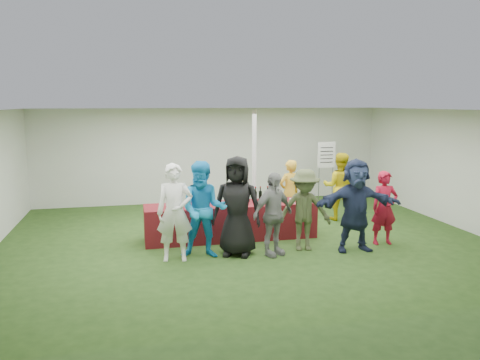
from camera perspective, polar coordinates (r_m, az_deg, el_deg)
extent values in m
plane|color=#284719|center=(9.96, 0.65, -7.23)|extent=(60.00, 60.00, 0.00)
plane|color=white|center=(13.55, -3.32, 3.03)|extent=(10.00, 0.00, 10.00)
plane|color=white|center=(5.93, 9.84, -5.42)|extent=(10.00, 0.00, 10.00)
plane|color=white|center=(11.87, 24.85, 1.27)|extent=(0.00, 8.00, 8.00)
plane|color=white|center=(9.55, 0.68, 8.50)|extent=(10.00, 10.00, 0.00)
cylinder|color=silver|center=(10.93, 1.74, 1.51)|extent=(0.10, 0.10, 2.70)
cube|color=maroon|center=(9.94, -1.13, -5.03)|extent=(3.60, 0.80, 0.75)
cylinder|color=black|center=(10.03, 0.64, -2.04)|extent=(0.07, 0.07, 0.22)
cylinder|color=black|center=(10.00, 0.64, -1.20)|extent=(0.03, 0.03, 0.08)
cylinder|color=maroon|center=(9.99, 0.64, -0.90)|extent=(0.03, 0.03, 0.02)
cylinder|color=black|center=(10.04, 0.98, -2.03)|extent=(0.07, 0.07, 0.22)
cylinder|color=black|center=(10.01, 0.99, -1.19)|extent=(0.03, 0.03, 0.08)
cylinder|color=maroon|center=(10.00, 0.99, -0.90)|extent=(0.03, 0.03, 0.02)
cylinder|color=black|center=(10.07, 1.88, -2.00)|extent=(0.07, 0.07, 0.22)
cylinder|color=black|center=(10.04, 1.88, -1.16)|extent=(0.03, 0.03, 0.08)
cylinder|color=maroon|center=(10.03, 1.89, -0.87)|extent=(0.03, 0.03, 0.02)
cylinder|color=black|center=(10.11, 2.49, -1.96)|extent=(0.07, 0.07, 0.22)
cylinder|color=black|center=(10.08, 2.49, -1.13)|extent=(0.03, 0.03, 0.08)
cylinder|color=maroon|center=(10.07, 2.50, -0.83)|extent=(0.03, 0.03, 0.02)
cylinder|color=black|center=(10.12, 3.37, -1.96)|extent=(0.07, 0.07, 0.22)
cylinder|color=black|center=(10.09, 3.38, -1.12)|extent=(0.03, 0.03, 0.08)
cylinder|color=maroon|center=(10.08, 3.38, -0.83)|extent=(0.03, 0.03, 0.02)
cylinder|color=black|center=(10.22, 3.63, -1.84)|extent=(0.07, 0.07, 0.22)
cylinder|color=black|center=(10.20, 3.64, -1.02)|extent=(0.03, 0.03, 0.08)
cylinder|color=maroon|center=(10.19, 3.64, -0.73)|extent=(0.03, 0.03, 0.02)
cylinder|color=silver|center=(9.42, -8.85, -3.58)|extent=(0.06, 0.06, 0.00)
cylinder|color=silver|center=(9.41, -8.86, -3.35)|extent=(0.01, 0.01, 0.07)
cylinder|color=silver|center=(9.40, -8.87, -2.87)|extent=(0.06, 0.06, 0.08)
cylinder|color=silver|center=(9.43, -7.29, -3.53)|extent=(0.06, 0.06, 0.00)
cylinder|color=silver|center=(9.43, -7.30, -3.30)|extent=(0.01, 0.01, 0.07)
cylinder|color=silver|center=(9.41, -7.31, -2.82)|extent=(0.06, 0.06, 0.08)
cylinder|color=#420713|center=(9.41, -7.31, -3.00)|extent=(0.05, 0.05, 0.02)
cylinder|color=silver|center=(9.45, -5.65, -3.48)|extent=(0.06, 0.06, 0.00)
cylinder|color=silver|center=(9.44, -5.66, -3.24)|extent=(0.01, 0.01, 0.07)
cylinder|color=silver|center=(9.42, -5.66, -2.77)|extent=(0.06, 0.06, 0.08)
cylinder|color=silver|center=(9.53, -2.90, -3.33)|extent=(0.06, 0.06, 0.00)
cylinder|color=silver|center=(9.53, -2.90, -3.10)|extent=(0.01, 0.01, 0.07)
cylinder|color=silver|center=(9.51, -2.91, -2.62)|extent=(0.06, 0.06, 0.08)
cylinder|color=#420713|center=(9.51, -2.91, -2.80)|extent=(0.05, 0.05, 0.02)
cylinder|color=silver|center=(9.98, 6.66, -2.81)|extent=(0.06, 0.06, 0.00)
cylinder|color=silver|center=(9.97, 6.67, -2.58)|extent=(0.01, 0.01, 0.07)
cylinder|color=silver|center=(9.95, 6.68, -2.13)|extent=(0.06, 0.06, 0.08)
cylinder|color=#420713|center=(9.96, 6.67, -2.30)|extent=(0.05, 0.05, 0.02)
cylinder|color=silver|center=(9.93, -0.48, -2.22)|extent=(0.07, 0.07, 0.20)
cylinder|color=silver|center=(9.91, -0.48, -1.57)|extent=(0.03, 0.03, 0.03)
cube|color=white|center=(10.29, 6.85, -2.36)|extent=(0.25, 0.18, 0.03)
cylinder|color=slate|center=(10.09, 8.39, -2.19)|extent=(0.26, 0.26, 0.18)
cylinder|color=slate|center=(12.98, 9.57, -0.93)|extent=(0.02, 0.02, 1.10)
cylinder|color=slate|center=(13.14, 11.18, -0.86)|extent=(0.02, 0.02, 1.10)
cube|color=white|center=(12.93, 10.49, 3.03)|extent=(0.50, 0.02, 0.70)
cube|color=black|center=(12.90, 10.55, 3.91)|extent=(0.36, 0.01, 0.02)
cube|color=black|center=(12.91, 10.53, 3.47)|extent=(0.36, 0.01, 0.02)
cube|color=black|center=(12.92, 10.52, 3.03)|extent=(0.36, 0.01, 0.02)
cube|color=black|center=(12.93, 10.51, 2.58)|extent=(0.36, 0.01, 0.02)
cube|color=black|center=(12.94, 10.49, 2.15)|extent=(0.36, 0.01, 0.02)
imported|color=gold|center=(11.03, 6.05, -1.52)|extent=(0.64, 0.51, 1.54)
imported|color=gold|center=(11.67, 12.03, -0.78)|extent=(1.00, 0.91, 1.66)
imported|color=white|center=(8.54, -7.96, -3.94)|extent=(0.70, 0.50, 1.79)
imported|color=#178ED3|center=(8.65, -4.45, -3.64)|extent=(1.00, 0.86, 1.81)
imported|color=black|center=(8.76, -0.37, -3.19)|extent=(1.08, 0.91, 1.88)
imported|color=gray|center=(8.77, 4.04, -4.18)|extent=(1.01, 0.75, 1.59)
imported|color=#434C2C|center=(9.15, 7.85, -3.63)|extent=(1.11, 0.74, 1.60)
imported|color=#1E2845|center=(9.28, 13.92, -3.01)|extent=(1.71, 0.66, 1.80)
imported|color=#A81129|center=(9.91, 17.19, -3.26)|extent=(0.57, 0.39, 1.50)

